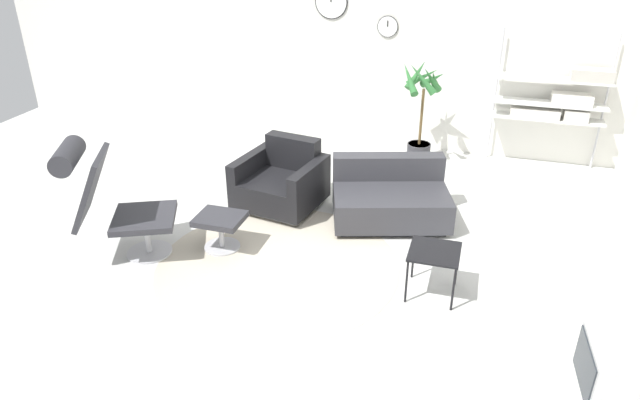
# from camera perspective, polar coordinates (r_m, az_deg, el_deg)

# --- Properties ---
(ground_plane) EXTENTS (12.00, 12.00, 0.00)m
(ground_plane) POSITION_cam_1_polar(r_m,az_deg,el_deg) (5.71, -0.21, -5.14)
(ground_plane) COLOR silver
(wall_back) EXTENTS (12.00, 0.09, 2.80)m
(wall_back) POSITION_cam_1_polar(r_m,az_deg,el_deg) (8.05, 6.45, 15.06)
(wall_back) COLOR silver
(wall_back) RESTS_ON ground_plane
(round_rug) EXTENTS (2.33, 2.33, 0.01)m
(round_rug) POSITION_cam_1_polar(r_m,az_deg,el_deg) (5.51, -4.21, -6.48)
(round_rug) COLOR #BCB29E
(round_rug) RESTS_ON ground_plane
(lounge_chair) EXTENTS (1.11, 0.91, 1.18)m
(lounge_chair) POSITION_cam_1_polar(r_m,az_deg,el_deg) (5.67, -20.76, 0.80)
(lounge_chair) COLOR #BCBCC1
(lounge_chair) RESTS_ON ground_plane
(ottoman) EXTENTS (0.46, 0.39, 0.36)m
(ottoman) POSITION_cam_1_polar(r_m,az_deg,el_deg) (5.72, -9.93, -2.46)
(ottoman) COLOR #BCBCC1
(ottoman) RESTS_ON ground_plane
(armchair_red) EXTENTS (1.00, 0.96, 0.75)m
(armchair_red) POSITION_cam_1_polar(r_m,az_deg,el_deg) (6.49, -3.84, 1.68)
(armchair_red) COLOR silver
(armchair_red) RESTS_ON ground_plane
(couch_low) EXTENTS (1.41, 1.15, 0.65)m
(couch_low) POSITION_cam_1_polar(r_m,az_deg,el_deg) (6.23, 7.01, 0.09)
(couch_low) COLOR black
(couch_low) RESTS_ON ground_plane
(side_table) EXTENTS (0.43, 0.43, 0.44)m
(side_table) POSITION_cam_1_polar(r_m,az_deg,el_deg) (5.01, 11.36, -5.44)
(side_table) COLOR black
(side_table) RESTS_ON ground_plane
(crt_television) EXTENTS (0.46, 0.55, 0.51)m
(crt_television) POSITION_cam_1_polar(r_m,az_deg,el_deg) (4.42, 27.51, -15.19)
(crt_television) COLOR #B7B7B7
(crt_television) RESTS_ON ground_plane
(potted_plant) EXTENTS (0.61, 0.61, 1.38)m
(potted_plant) POSITION_cam_1_polar(r_m,az_deg,el_deg) (7.60, 10.06, 8.31)
(potted_plant) COLOR #333338
(potted_plant) RESTS_ON ground_plane
(shelf_unit) EXTENTS (1.39, 0.28, 1.75)m
(shelf_unit) POSITION_cam_1_polar(r_m,az_deg,el_deg) (7.86, 22.96, 9.24)
(shelf_unit) COLOR #BCBCC1
(shelf_unit) RESTS_ON ground_plane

